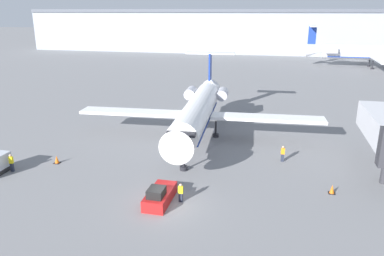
% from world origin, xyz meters
% --- Properties ---
extents(ground_plane, '(600.00, 600.00, 0.00)m').
position_xyz_m(ground_plane, '(0.00, 0.00, 0.00)').
color(ground_plane, slate).
extents(terminal_building, '(180.00, 16.80, 15.92)m').
position_xyz_m(terminal_building, '(0.00, 120.00, 7.99)').
color(terminal_building, '#8C939E').
rests_on(terminal_building, ground).
extents(airplane_main, '(30.66, 26.93, 9.44)m').
position_xyz_m(airplane_main, '(-0.93, 17.61, 3.67)').
color(airplane_main, white).
rests_on(airplane_main, ground).
extents(pushback_tug, '(1.83, 4.36, 1.69)m').
position_xyz_m(pushback_tug, '(-0.54, 0.70, 0.62)').
color(pushback_tug, '#B21919').
rests_on(pushback_tug, ground).
extents(worker_near_tug, '(0.40, 0.24, 1.66)m').
position_xyz_m(worker_near_tug, '(1.14, 1.17, 0.86)').
color(worker_near_tug, '#232838').
rests_on(worker_near_tug, ground).
extents(worker_by_wing, '(0.40, 0.25, 1.76)m').
position_xyz_m(worker_by_wing, '(9.45, 12.20, 0.92)').
color(worker_by_wing, '#232838').
rests_on(worker_by_wing, ground).
extents(worker_on_apron, '(0.40, 0.26, 1.85)m').
position_xyz_m(worker_on_apron, '(-16.89, 3.30, 0.98)').
color(worker_on_apron, '#232838').
rests_on(worker_on_apron, ground).
extents(traffic_cone_left, '(0.64, 0.64, 0.82)m').
position_xyz_m(traffic_cone_left, '(-13.76, 6.25, 0.39)').
color(traffic_cone_left, black).
rests_on(traffic_cone_left, ground).
extents(traffic_cone_right, '(0.59, 0.59, 0.81)m').
position_xyz_m(traffic_cone_right, '(13.76, 5.68, 0.39)').
color(traffic_cone_right, black).
rests_on(traffic_cone_right, ground).
extents(airplane_parked_far_left, '(38.70, 34.20, 11.29)m').
position_xyz_m(airplane_parked_far_left, '(34.58, 88.07, 4.21)').
color(airplane_parked_far_left, white).
rests_on(airplane_parked_far_left, ground).
extents(jet_bridge, '(3.20, 12.41, 6.19)m').
position_xyz_m(jet_bridge, '(18.70, 11.40, 4.45)').
color(jet_bridge, '#2D2D33').
rests_on(jet_bridge, ground).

